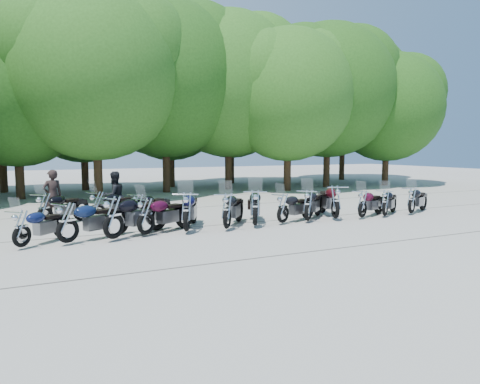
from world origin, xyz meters
name	(u,v)px	position (x,y,z in m)	size (l,w,h in m)	color
ground	(260,231)	(0.00, 0.00, 0.00)	(90.00, 90.00, 0.00)	#9A948B
tree_2	(15,95)	(-7.25, 12.84, 5.31)	(7.31, 7.31, 8.97)	#3A2614
tree_3	(95,75)	(-3.57, 11.24, 6.32)	(8.70, 8.70, 10.67)	#3A2614
tree_4	(165,79)	(0.54, 13.09, 6.64)	(9.13, 9.13, 11.20)	#3A2614
tree_5	(228,85)	(4.61, 13.20, 6.57)	(9.04, 9.04, 11.10)	#3A2614
tree_6	(288,95)	(7.55, 10.82, 5.81)	(8.00, 8.00, 9.82)	#3A2614
tree_7	(328,91)	(11.20, 11.78, 6.39)	(8.79, 8.79, 10.79)	#3A2614
tree_8	(387,107)	(15.83, 11.20, 5.47)	(7.53, 7.53, 9.25)	#3A2614
tree_11	(82,101)	(-3.76, 16.43, 5.49)	(7.56, 7.56, 9.28)	#3A2614
tree_12	(170,102)	(1.80, 16.47, 5.72)	(7.88, 7.88, 9.67)	#3A2614
tree_13	(231,102)	(6.69, 17.47, 6.04)	(8.31, 8.31, 10.20)	#3A2614
tree_14	(287,105)	(10.68, 16.09, 5.83)	(8.02, 8.02, 9.84)	#3A2614
tree_15	(344,95)	(16.61, 17.02, 7.03)	(9.67, 9.67, 11.86)	#3A2614
motorcycle_0	(21,227)	(-6.75, 0.37, 0.58)	(0.62, 2.04, 1.15)	#0E163F
motorcycle_1	(67,221)	(-5.64, 0.37, 0.66)	(0.71, 2.32, 1.31)	#0D193D
motorcycle_2	(113,216)	(-4.45, 0.34, 0.72)	(0.78, 2.56, 1.45)	black
motorcycle_3	(146,215)	(-3.47, 0.63, 0.65)	(0.70, 2.31, 1.31)	#37071E
motorcycle_4	(187,210)	(-2.25, 0.54, 0.72)	(0.78, 2.55, 1.44)	#0C0C35
motorcycle_5	(227,210)	(-0.93, 0.46, 0.68)	(0.73, 2.40, 1.36)	black
motorcycle_6	(255,206)	(0.10, 0.54, 0.71)	(0.76, 2.50, 1.41)	black
motorcycle_7	(283,207)	(1.23, 0.65, 0.60)	(0.65, 2.14, 1.21)	black
motorcycle_8	(308,204)	(2.23, 0.62, 0.66)	(0.71, 2.33, 1.32)	black
motorcycle_9	(335,201)	(3.39, 0.59, 0.72)	(0.77, 2.54, 1.44)	#34070F
motorcycle_10	(363,203)	(4.49, 0.41, 0.60)	(0.65, 2.13, 1.20)	#40081D
motorcycle_11	(385,202)	(5.54, 0.36, 0.59)	(0.64, 2.09, 1.18)	black
motorcycle_12	(412,199)	(6.93, 0.39, 0.61)	(0.66, 2.16, 1.22)	black
motorcycle_13	(45,208)	(-6.18, 3.35, 0.65)	(0.70, 2.31, 1.31)	black
motorcycle_14	(98,206)	(-4.52, 3.22, 0.65)	(0.70, 2.31, 1.30)	black
motorcycle_15	(139,207)	(-3.18, 3.08, 0.58)	(0.62, 2.05, 1.16)	black
rider_0	(53,196)	(-5.90, 4.59, 0.93)	(0.68, 0.45, 1.86)	black
rider_1	(114,196)	(-3.86, 4.00, 0.89)	(0.87, 0.67, 1.78)	black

